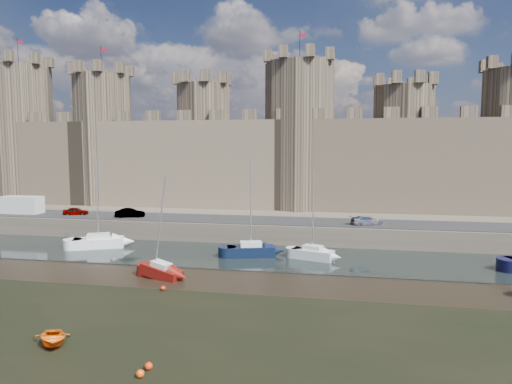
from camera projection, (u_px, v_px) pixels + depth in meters
ground at (192, 351)px, 27.91m from camera, size 160.00×160.00×0.00m
water_channel at (260, 257)px, 51.37m from camera, size 160.00×12.00×0.08m
quay at (294, 205)px, 86.45m from camera, size 160.00×60.00×2.50m
road at (273, 221)px, 60.89m from camera, size 160.00×7.00×0.10m
castle at (283, 151)px, 73.78m from camera, size 108.50×11.00×29.00m
car_0 at (76, 211)px, 65.75m from camera, size 3.69×2.23×1.18m
car_1 at (130, 213)px, 63.53m from camera, size 4.26×2.65×1.33m
car_2 at (367, 220)px, 57.56m from camera, size 4.46×2.96×1.20m
van at (22, 205)px, 67.17m from camera, size 5.95×2.41×2.59m
sailboat_0 at (99, 242)px, 55.69m from camera, size 6.32×4.47×11.02m
sailboat_1 at (251, 250)px, 51.35m from camera, size 5.67×3.43×10.65m
sailboat_2 at (313, 253)px, 50.04m from camera, size 4.86×3.04×9.80m
sailboat_4 at (161, 270)px, 43.22m from camera, size 4.44×2.84×9.68m
dinghy_0 at (53, 340)px, 28.68m from camera, size 3.65×3.91×0.66m
buoy_1 at (163, 288)px, 39.49m from camera, size 0.43×0.43×0.43m
buoy_2 at (140, 374)px, 24.64m from camera, size 0.45×0.45×0.45m
buoy_4 at (149, 366)px, 25.50m from camera, size 0.44×0.44×0.44m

